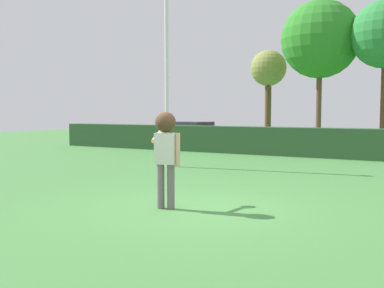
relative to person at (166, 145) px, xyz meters
The scene contains 8 objects.
ground_plane 1.30m from the person, 34.98° to the left, with size 60.00×60.00×0.00m, color #447F3E.
person is the anchor object (origin of this frame).
frisbee 0.80m from the person, 119.69° to the left, with size 0.26×0.26×0.08m.
lamppost 6.67m from the person, 122.45° to the left, with size 0.24×0.24×5.80m.
hedge_row 10.86m from the person, 87.82° to the left, with size 26.51×0.90×1.17m, color #274827.
parked_car_red 16.98m from the person, 117.86° to the left, with size 4.45×2.49×1.25m.
bare_elm_tree 21.49m from the person, 104.46° to the left, with size 2.32×2.32×5.81m.
willow_tree 19.29m from the person, 94.85° to the left, with size 4.39×4.39×8.11m.
Camera 1 is at (3.96, -7.08, 1.81)m, focal length 40.86 mm.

